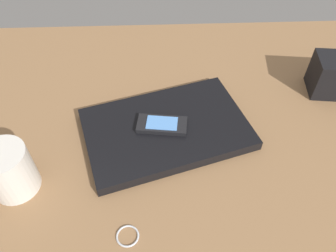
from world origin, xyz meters
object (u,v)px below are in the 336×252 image
laptop_closed (168,129)px  key_ring (128,236)px  cell_phone_on_laptop (162,125)px  coffee_mug (8,171)px

laptop_closed → key_ring: bearing=54.6°
cell_phone_on_laptop → coffee_mug: (27.85, 11.92, 2.10)cm
key_ring → coffee_mug: coffee_mug is taller
laptop_closed → cell_phone_on_laptop: bearing=-5.9°
cell_phone_on_laptop → key_ring: cell_phone_on_laptop is taller
key_ring → laptop_closed: bearing=-108.6°
laptop_closed → cell_phone_on_laptop: 2.10cm
laptop_closed → coffee_mug: bearing=5.9°
key_ring → coffee_mug: bearing=-27.0°
cell_phone_on_laptop → key_ring: 23.87cm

